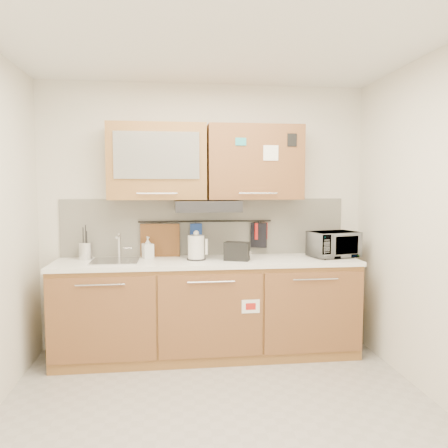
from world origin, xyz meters
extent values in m
plane|color=#9E9993|center=(0.00, 0.00, 0.00)|extent=(3.20, 3.20, 0.00)
plane|color=white|center=(0.00, 0.00, 2.60)|extent=(3.20, 3.20, 0.00)
plane|color=silver|center=(0.00, 1.50, 1.30)|extent=(3.20, 0.00, 3.20)
cube|color=#986335|center=(0.00, 1.20, 0.44)|extent=(2.80, 0.60, 0.88)
cube|color=black|center=(0.00, 1.20, 0.05)|extent=(2.80, 0.54, 0.10)
cube|color=brown|center=(-0.93, 0.89, 0.47)|extent=(0.91, 0.02, 0.74)
cylinder|color=silver|center=(-0.93, 0.86, 0.78)|extent=(0.41, 0.01, 0.01)
cube|color=brown|center=(0.00, 0.89, 0.47)|extent=(0.91, 0.02, 0.74)
cylinder|color=silver|center=(0.00, 0.86, 0.78)|extent=(0.41, 0.01, 0.01)
cube|color=brown|center=(0.93, 0.89, 0.47)|extent=(0.91, 0.02, 0.74)
cylinder|color=silver|center=(0.93, 0.86, 0.78)|extent=(0.41, 0.01, 0.01)
cube|color=white|center=(0.00, 1.19, 0.90)|extent=(2.82, 0.62, 0.04)
cube|color=silver|center=(0.00, 1.49, 1.20)|extent=(2.80, 0.02, 0.56)
cube|color=#986335|center=(-0.46, 1.32, 1.83)|extent=(0.90, 0.35, 0.70)
cube|color=silver|center=(-0.46, 1.14, 1.88)|extent=(0.76, 0.02, 0.42)
cube|color=brown|center=(0.46, 1.32, 1.83)|extent=(0.90, 0.35, 0.70)
cube|color=white|center=(0.58, 1.14, 1.91)|extent=(0.14, 0.00, 0.14)
cube|color=black|center=(0.00, 1.25, 1.42)|extent=(0.60, 0.46, 0.10)
cube|color=silver|center=(-0.85, 1.20, 0.92)|extent=(0.42, 0.40, 0.03)
cylinder|color=silver|center=(-0.83, 1.36, 1.04)|extent=(0.03, 0.03, 0.24)
cylinder|color=silver|center=(-0.83, 1.28, 1.14)|extent=(0.02, 0.18, 0.02)
cylinder|color=black|center=(0.00, 1.45, 1.26)|extent=(1.30, 0.02, 0.02)
cylinder|color=silver|center=(-1.14, 1.35, 1.00)|extent=(0.15, 0.15, 0.16)
cylinder|color=black|center=(-1.16, 1.36, 1.07)|extent=(0.01, 0.01, 0.30)
cylinder|color=black|center=(-1.12, 1.33, 1.05)|extent=(0.01, 0.01, 0.27)
cylinder|color=black|center=(-1.14, 1.37, 1.08)|extent=(0.01, 0.01, 0.32)
cylinder|color=black|center=(-1.15, 1.32, 1.04)|extent=(0.01, 0.01, 0.24)
cylinder|color=silver|center=(-0.11, 1.21, 1.03)|extent=(0.19, 0.19, 0.23)
sphere|color=silver|center=(-0.11, 1.21, 1.17)|extent=(0.05, 0.05, 0.05)
cube|color=silver|center=(-0.01, 1.18, 1.04)|extent=(0.03, 0.04, 0.15)
cylinder|color=black|center=(-0.11, 1.21, 0.93)|extent=(0.18, 0.18, 0.01)
cube|color=black|center=(0.26, 1.12, 1.01)|extent=(0.26, 0.21, 0.17)
cube|color=black|center=(0.23, 1.14, 1.08)|extent=(0.09, 0.11, 0.01)
cube|color=black|center=(0.30, 1.11, 1.08)|extent=(0.09, 0.11, 0.01)
imported|color=#999999|center=(1.22, 1.21, 1.04)|extent=(0.51, 0.41, 0.25)
imported|color=#999999|center=(-0.56, 1.33, 1.02)|extent=(0.12, 0.12, 0.21)
cube|color=brown|center=(-0.45, 1.44, 1.01)|extent=(0.38, 0.05, 0.47)
cube|color=#203E94|center=(-0.10, 1.44, 1.14)|extent=(0.12, 0.05, 0.19)
cube|color=black|center=(0.53, 1.44, 1.12)|extent=(0.16, 0.10, 0.25)
cube|color=red|center=(0.55, 1.44, 1.16)|extent=(0.14, 0.05, 0.16)
camera|label=1|loc=(-0.33, -2.83, 1.60)|focal=35.00mm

